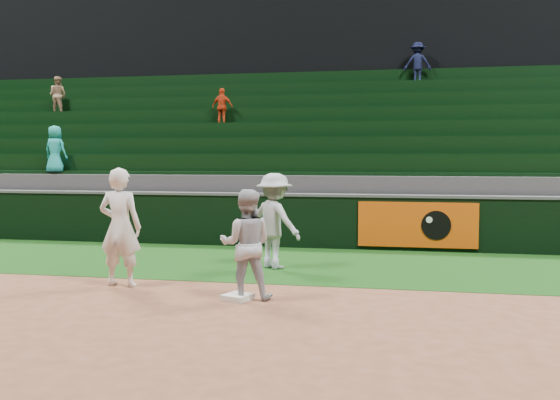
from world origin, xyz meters
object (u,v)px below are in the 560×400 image
(first_baseman, at_px, (120,227))
(base_coach, at_px, (274,221))
(baserunner, at_px, (246,244))
(first_base, at_px, (238,297))

(first_baseman, bearing_deg, base_coach, -136.65)
(baserunner, height_order, base_coach, base_coach)
(first_baseman, xyz_separation_m, baserunner, (2.23, -0.49, -0.15))
(first_baseman, relative_size, baserunner, 1.18)
(first_base, distance_m, first_baseman, 2.38)
(baserunner, relative_size, base_coach, 0.91)
(first_base, relative_size, baserunner, 0.23)
(first_base, bearing_deg, base_coach, 89.84)
(baserunner, xyz_separation_m, base_coach, (-0.10, 2.53, 0.09))
(first_base, height_order, baserunner, baserunner)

